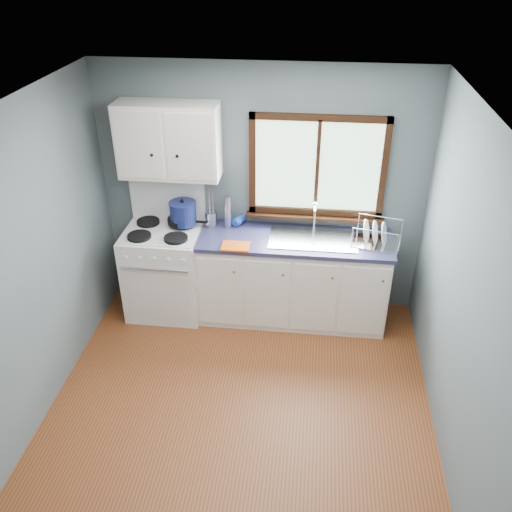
# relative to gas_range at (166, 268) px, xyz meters

# --- Properties ---
(floor) EXTENTS (3.20, 3.60, 0.02)m
(floor) POSITION_rel_gas_range_xyz_m (0.95, -1.47, -0.50)
(floor) COLOR brown
(floor) RESTS_ON ground
(ceiling) EXTENTS (3.20, 3.60, 0.02)m
(ceiling) POSITION_rel_gas_range_xyz_m (0.95, -1.47, 2.02)
(ceiling) COLOR white
(ceiling) RESTS_ON wall_back
(wall_back) EXTENTS (3.20, 0.02, 2.50)m
(wall_back) POSITION_rel_gas_range_xyz_m (0.95, 0.34, 0.76)
(wall_back) COLOR slate
(wall_back) RESTS_ON ground
(wall_left) EXTENTS (0.02, 3.60, 2.50)m
(wall_left) POSITION_rel_gas_range_xyz_m (-0.66, -1.47, 0.76)
(wall_left) COLOR slate
(wall_left) RESTS_ON ground
(wall_right) EXTENTS (0.02, 3.60, 2.50)m
(wall_right) POSITION_rel_gas_range_xyz_m (2.56, -1.47, 0.76)
(wall_right) COLOR slate
(wall_right) RESTS_ON ground
(gas_range) EXTENTS (0.76, 0.69, 1.36)m
(gas_range) POSITION_rel_gas_range_xyz_m (0.00, 0.00, 0.00)
(gas_range) COLOR white
(gas_range) RESTS_ON floor
(base_cabinets) EXTENTS (1.85, 0.60, 0.88)m
(base_cabinets) POSITION_rel_gas_range_xyz_m (1.31, 0.02, -0.08)
(base_cabinets) COLOR white
(base_cabinets) RESTS_ON floor
(countertop) EXTENTS (1.89, 0.64, 0.04)m
(countertop) POSITION_rel_gas_range_xyz_m (1.31, 0.02, 0.41)
(countertop) COLOR #242547
(countertop) RESTS_ON base_cabinets
(sink) EXTENTS (0.84, 0.46, 0.44)m
(sink) POSITION_rel_gas_range_xyz_m (1.49, 0.02, 0.37)
(sink) COLOR silver
(sink) RESTS_ON countertop
(window) EXTENTS (1.36, 0.10, 1.03)m
(window) POSITION_rel_gas_range_xyz_m (1.48, 0.30, 0.98)
(window) COLOR #9EC6A8
(window) RESTS_ON wall_back
(upper_cabinets) EXTENTS (0.95, 0.35, 0.70)m
(upper_cabinets) POSITION_rel_gas_range_xyz_m (0.10, 0.15, 1.31)
(upper_cabinets) COLOR white
(upper_cabinets) RESTS_ON wall_back
(skillet) EXTENTS (0.41, 0.28, 0.05)m
(skillet) POSITION_rel_gas_range_xyz_m (0.17, 0.13, 0.49)
(skillet) COLOR black
(skillet) RESTS_ON gas_range
(stockpot) EXTENTS (0.34, 0.34, 0.26)m
(stockpot) POSITION_rel_gas_range_xyz_m (0.19, 0.12, 0.58)
(stockpot) COLOR navy
(stockpot) RESTS_ON gas_range
(utensil_crock) EXTENTS (0.16, 0.16, 0.39)m
(utensil_crock) POSITION_rel_gas_range_xyz_m (0.46, 0.18, 0.51)
(utensil_crock) COLOR silver
(utensil_crock) RESTS_ON countertop
(thermos) EXTENTS (0.10, 0.10, 0.33)m
(thermos) POSITION_rel_gas_range_xyz_m (0.63, 0.19, 0.59)
(thermos) COLOR silver
(thermos) RESTS_ON countertop
(soap_bottle) EXTENTS (0.12, 0.12, 0.24)m
(soap_bottle) POSITION_rel_gas_range_xyz_m (0.70, 0.17, 0.55)
(soap_bottle) COLOR #1741A2
(soap_bottle) RESTS_ON countertop
(dish_towel) EXTENTS (0.26, 0.19, 0.02)m
(dish_towel) POSITION_rel_gas_range_xyz_m (0.77, -0.22, 0.44)
(dish_towel) COLOR #D8540F
(dish_towel) RESTS_ON countertop
(dish_rack) EXTENTS (0.50, 0.42, 0.23)m
(dish_rack) POSITION_rel_gas_range_xyz_m (2.07, 0.01, 0.49)
(dish_rack) COLOR silver
(dish_rack) RESTS_ON countertop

